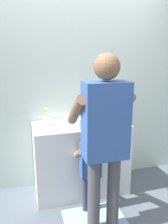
{
  "coord_description": "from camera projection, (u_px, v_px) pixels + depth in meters",
  "views": [
    {
      "loc": [
        -0.64,
        -2.16,
        1.72
      ],
      "look_at": [
        0.0,
        0.15,
        1.08
      ],
      "focal_mm": 35.68,
      "sensor_mm": 36.0,
      "label": 1
    }
  ],
  "objects": [
    {
      "name": "sink_basin",
      "position": [
        81.0,
        120.0,
        2.63
      ],
      "size": [
        0.38,
        0.38,
        0.11
      ],
      "color": "white",
      "rests_on": "vanity_cabinet"
    },
    {
      "name": "bath_mat",
      "position": [
        94.0,
        218.0,
        2.38
      ],
      "size": [
        0.64,
        0.4,
        0.02
      ],
      "primitive_type": "cube",
      "color": "#99B7CC",
      "rests_on": "ground"
    },
    {
      "name": "faucet",
      "position": [
        76.0,
        113.0,
        2.84
      ],
      "size": [
        0.18,
        0.14,
        0.18
      ],
      "color": "#B7BABF",
      "rests_on": "vanity_cabinet"
    },
    {
      "name": "ground_plane",
      "position": [
        87.0,
        204.0,
        2.62
      ],
      "size": [
        14.0,
        14.0,
        0.0
      ],
      "primitive_type": "plane",
      "color": "slate"
    },
    {
      "name": "vanity_cabinet",
      "position": [
        81.0,
        158.0,
        2.78
      ],
      "size": [
        1.13,
        0.54,
        0.9
      ],
      "primitive_type": "cube",
      "color": "white",
      "rests_on": "ground"
    },
    {
      "name": "back_wall",
      "position": [
        74.0,
        83.0,
        2.85
      ],
      "size": [
        4.4,
        0.08,
        2.7
      ],
      "color": "silver",
      "rests_on": "ground"
    },
    {
      "name": "child_toddler",
      "position": [
        90.0,
        164.0,
        2.38
      ],
      "size": [
        0.29,
        0.29,
        0.95
      ],
      "color": "#2D334C",
      "rests_on": "ground"
    },
    {
      "name": "adult_parent",
      "position": [
        105.0,
        132.0,
        2.0
      ],
      "size": [
        0.53,
        0.56,
        1.72
      ],
      "color": "#47474C",
      "rests_on": "ground"
    },
    {
      "name": "toothbrush_cup",
      "position": [
        47.0,
        120.0,
        2.62
      ],
      "size": [
        0.07,
        0.07,
        0.21
      ],
      "color": "silver",
      "rests_on": "vanity_cabinet"
    }
  ]
}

